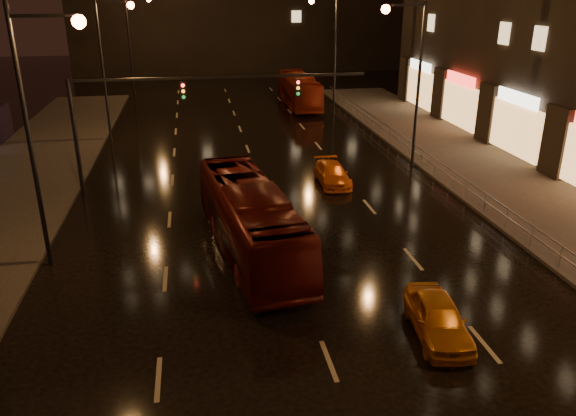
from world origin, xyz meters
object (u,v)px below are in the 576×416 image
Objects in this scene: taxi_near at (438,318)px; taxi_far at (332,174)px; bus_red at (250,219)px; bus_curb at (299,90)px.

taxi_near reaches higher than taxi_far.
taxi_far is at bearing 47.76° from bus_red.
taxi_near is 15.15m from taxi_far.
taxi_far is (0.29, 15.15, -0.07)m from taxi_near.
bus_curb is at bearing 67.92° from bus_red.
taxi_near is at bearing -61.64° from bus_red.
bus_curb is 22.55m from taxi_far.
taxi_near is 0.96× the size of taxi_far.
taxi_far is (5.50, 7.99, -0.92)m from bus_red.
bus_red is at bearing -123.80° from taxi_far.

